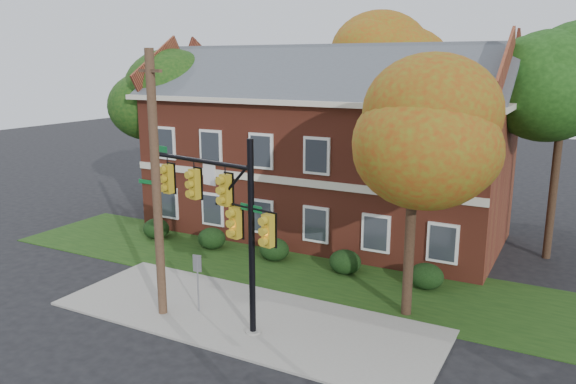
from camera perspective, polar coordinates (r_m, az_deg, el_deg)
The scene contains 16 objects.
ground at distance 19.79m, azimuth -6.07°, elevation -13.69°, with size 120.00×120.00×0.00m, color black.
sidewalk at distance 20.52m, azimuth -4.47°, elevation -12.52°, with size 14.00×5.00×0.08m, color gray.
grass_strip at distance 24.53m, azimuth 1.89°, elevation -8.15°, with size 30.00×6.00×0.04m, color #193811.
apartment_building at distance 29.37m, azimuth 3.63°, elevation 5.38°, with size 18.80×8.80×9.74m.
hedge_far_left at distance 29.75m, azimuth -13.24°, elevation -3.64°, with size 1.40×1.26×1.05m, color black.
hedge_left at distance 27.63m, azimuth -7.75°, elevation -4.69°, with size 1.40×1.26×1.05m, color black.
hedge_center at distance 25.82m, azimuth -1.41°, elevation -5.85°, with size 1.40×1.26×1.05m, color black.
hedge_right at distance 24.38m, azimuth 5.82°, elevation -7.08°, with size 1.40×1.26×1.05m, color black.
hedge_far_right at distance 23.37m, azimuth 13.86°, elevation -8.31°, with size 1.40×1.26×1.05m, color black.
tree_near_right at distance 19.16m, azimuth 13.34°, elevation 6.06°, with size 4.50×4.25×8.58m.
tree_left_rear at distance 33.54m, azimuth -12.64°, elevation 8.95°, with size 5.40×5.10×8.88m.
tree_right_rear at distance 27.36m, azimuth 26.99°, elevation 10.06°, with size 6.30×5.95×10.62m.
tree_far_rear at distance 35.97m, azimuth 11.07°, elevation 12.73°, with size 6.84×6.46×11.52m.
traffic_signal at distance 18.68m, azimuth -6.42°, elevation -1.91°, with size 5.82×1.26×6.58m.
utility_pole at distance 19.70m, azimuth -13.23°, elevation 0.55°, with size 1.39×0.62×9.34m.
sign_post at distance 20.51m, azimuth -9.17°, elevation -8.22°, with size 0.32×0.11×2.21m.
Camera 1 is at (10.10, -14.53, 8.87)m, focal length 35.00 mm.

